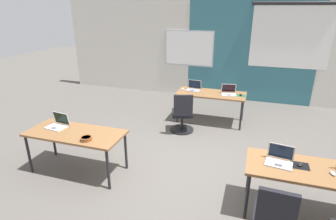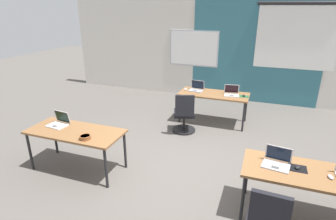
% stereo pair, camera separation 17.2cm
% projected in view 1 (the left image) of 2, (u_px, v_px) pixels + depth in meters
% --- Properties ---
extents(ground_plane, '(24.00, 24.00, 0.00)m').
position_uv_depth(ground_plane, '(187.00, 169.00, 4.74)').
color(ground_plane, '#56514C').
extents(back_wall_assembly, '(10.00, 0.27, 2.80)m').
position_uv_depth(back_wall_assembly, '(225.00, 51.00, 7.96)').
color(back_wall_assembly, silver).
rests_on(back_wall_assembly, ground).
extents(desk_near_left, '(1.60, 0.70, 0.72)m').
position_uv_depth(desk_near_left, '(76.00, 135.00, 4.48)').
color(desk_near_left, brown).
rests_on(desk_near_left, ground).
extents(desk_near_right, '(1.60, 0.70, 0.72)m').
position_uv_depth(desk_near_right, '(311.00, 173.00, 3.47)').
color(desk_near_right, brown).
rests_on(desk_near_right, ground).
extents(desk_far_center, '(1.60, 0.70, 0.72)m').
position_uv_depth(desk_far_center, '(211.00, 95.00, 6.46)').
color(desk_far_center, brown).
rests_on(desk_far_center, ground).
extents(mouse_near_right_end, '(0.08, 0.11, 0.03)m').
position_uv_depth(mouse_near_right_end, '(333.00, 173.00, 3.34)').
color(mouse_near_right_end, '#B2B2B7').
rests_on(mouse_near_right_end, desk_near_right).
extents(laptop_far_left, '(0.36, 0.31, 0.23)m').
position_uv_depth(laptop_far_left, '(194.00, 88.00, 6.64)').
color(laptop_far_left, '#9E9EA3').
rests_on(laptop_far_left, desk_far_center).
extents(mouse_far_left, '(0.07, 0.11, 0.03)m').
position_uv_depth(mouse_far_left, '(183.00, 89.00, 6.68)').
color(mouse_far_left, silver).
rests_on(mouse_far_left, desk_far_center).
extents(chair_far_left, '(0.56, 0.61, 0.92)m').
position_uv_depth(chair_far_left, '(182.00, 116.00, 6.00)').
color(chair_far_left, black).
rests_on(chair_far_left, ground).
extents(laptop_near_left_end, '(0.36, 0.31, 0.24)m').
position_uv_depth(laptop_near_left_end, '(58.00, 124.00, 4.63)').
color(laptop_near_left_end, silver).
rests_on(laptop_near_left_end, desk_near_left).
extents(laptop_near_right_inner, '(0.37, 0.32, 0.24)m').
position_uv_depth(laptop_near_right_inner, '(279.00, 159.00, 3.58)').
color(laptop_near_right_inner, '#B7B7BC').
rests_on(laptop_near_right_inner, desk_near_right).
extents(mousepad_near_right_inner, '(0.22, 0.19, 0.00)m').
position_uv_depth(mousepad_near_right_inner, '(300.00, 166.00, 3.52)').
color(mousepad_near_right_inner, black).
rests_on(mousepad_near_right_inner, desk_near_right).
extents(mouse_near_right_inner, '(0.09, 0.11, 0.03)m').
position_uv_depth(mouse_near_right_inner, '(300.00, 164.00, 3.52)').
color(mouse_near_right_inner, black).
rests_on(mouse_near_right_inner, mousepad_near_right_inner).
extents(laptop_far_right, '(0.38, 0.35, 0.23)m').
position_uv_depth(laptop_far_right, '(229.00, 92.00, 6.32)').
color(laptop_far_right, '#B7B7BC').
rests_on(laptop_far_right, desk_far_center).
extents(mousepad_far_right, '(0.22, 0.19, 0.00)m').
position_uv_depth(mousepad_far_right, '(241.00, 96.00, 6.25)').
color(mousepad_far_right, '#23512D').
rests_on(mousepad_far_right, desk_far_center).
extents(mouse_far_right, '(0.09, 0.11, 0.03)m').
position_uv_depth(mouse_far_right, '(241.00, 95.00, 6.24)').
color(mouse_far_right, black).
rests_on(mouse_far_right, mousepad_far_right).
extents(snack_bowl, '(0.18, 0.18, 0.06)m').
position_uv_depth(snack_bowl, '(86.00, 138.00, 4.17)').
color(snack_bowl, brown).
rests_on(snack_bowl, desk_near_left).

